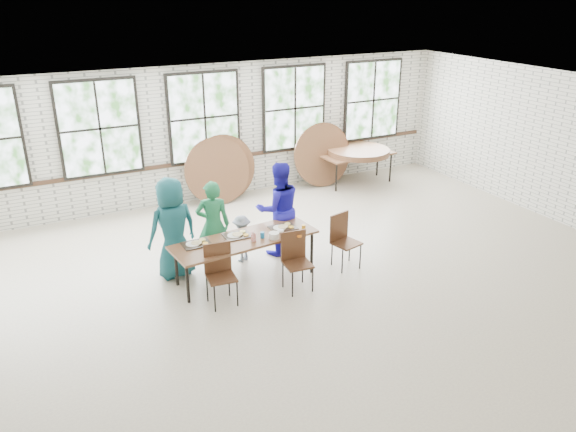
% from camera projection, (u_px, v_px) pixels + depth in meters
% --- Properties ---
extents(room, '(12.00, 12.00, 12.00)m').
position_uv_depth(room, '(204.00, 120.00, 12.17)').
color(room, beige).
rests_on(room, ground).
extents(dining_table, '(2.47, 1.04, 0.74)m').
position_uv_depth(dining_table, '(245.00, 241.00, 9.10)').
color(dining_table, brown).
rests_on(dining_table, ground).
extents(chair_near_left, '(0.46, 0.44, 0.95)m').
position_uv_depth(chair_near_left, '(219.00, 269.00, 8.49)').
color(chair_near_left, '#472917').
rests_on(chair_near_left, ground).
extents(chair_near_right, '(0.46, 0.44, 0.95)m').
position_uv_depth(chair_near_right, '(295.00, 256.00, 8.90)').
color(chair_near_right, '#472917').
rests_on(chair_near_right, ground).
extents(chair_spare, '(0.51, 0.50, 0.95)m').
position_uv_depth(chair_spare, '(343.00, 236.00, 9.60)').
color(chair_spare, '#472917').
rests_on(chair_spare, ground).
extents(adult_teal, '(0.92, 0.68, 1.72)m').
position_uv_depth(adult_teal, '(173.00, 228.00, 9.15)').
color(adult_teal, navy).
rests_on(adult_teal, ground).
extents(adult_green, '(0.66, 0.54, 1.56)m').
position_uv_depth(adult_green, '(213.00, 225.00, 9.47)').
color(adult_green, '#1E7344').
rests_on(adult_green, ground).
extents(toddler, '(0.63, 0.49, 0.85)m').
position_uv_depth(toddler, '(242.00, 238.00, 9.82)').
color(toddler, '#13213C').
rests_on(toddler, ground).
extents(adult_blue, '(0.90, 0.74, 1.71)m').
position_uv_depth(adult_blue, '(279.00, 209.00, 9.96)').
color(adult_blue, '#1E18AE').
rests_on(adult_blue, ground).
extents(storage_table, '(1.85, 0.87, 0.74)m').
position_uv_depth(storage_table, '(358.00, 156.00, 13.61)').
color(storage_table, brown).
rests_on(storage_table, ground).
extents(tabletop_clutter, '(2.01, 0.60, 0.11)m').
position_uv_depth(tabletop_clutter, '(250.00, 236.00, 9.09)').
color(tabletop_clutter, black).
rests_on(tabletop_clutter, dining_table).
extents(round_tops_stacked, '(1.50, 1.50, 0.13)m').
position_uv_depth(round_tops_stacked, '(359.00, 151.00, 13.57)').
color(round_tops_stacked, brown).
rests_on(round_tops_stacked, storage_table).
extents(round_tops_leaning, '(4.24, 0.48, 1.49)m').
position_uv_depth(round_tops_leaning, '(274.00, 162.00, 13.01)').
color(round_tops_leaning, brown).
rests_on(round_tops_leaning, ground).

